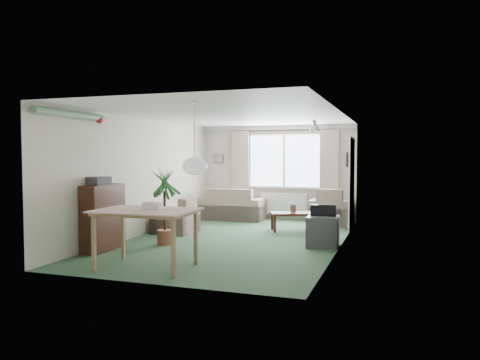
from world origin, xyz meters
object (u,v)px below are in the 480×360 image
(armchair_left, at_px, (175,215))
(tv_cube, at_px, (323,231))
(pet_bed, at_px, (320,236))
(armchair_corner, at_px, (332,206))
(coffee_table, at_px, (292,222))
(houseplant, at_px, (165,205))
(dining_table, at_px, (146,239))
(bookshelf, at_px, (103,217))
(sofa, at_px, (232,204))

(armchair_left, xyz_separation_m, tv_cube, (3.20, -0.51, -0.10))
(armchair_left, height_order, pet_bed, armchair_left)
(armchair_corner, height_order, coffee_table, armchair_corner)
(armchair_corner, relative_size, pet_bed, 1.66)
(armchair_corner, relative_size, houseplant, 0.67)
(armchair_corner, xyz_separation_m, houseplant, (-2.55, -3.54, 0.29))
(houseplant, bearing_deg, dining_table, -70.67)
(armchair_left, bearing_deg, bookshelf, -7.93)
(armchair_left, bearing_deg, sofa, 170.16)
(sofa, relative_size, coffee_table, 1.79)
(sofa, xyz_separation_m, armchair_left, (-0.46, -2.30, -0.03))
(tv_cube, bearing_deg, armchair_corner, 91.87)
(coffee_table, relative_size, bookshelf, 0.79)
(coffee_table, bearing_deg, houseplant, -129.64)
(dining_table, xyz_separation_m, tv_cube, (2.19, 2.43, -0.14))
(sofa, height_order, pet_bed, sofa)
(armchair_corner, distance_m, bookshelf, 5.47)
(sofa, distance_m, bookshelf, 4.45)
(bookshelf, height_order, houseplant, houseplant)
(armchair_corner, bearing_deg, coffee_table, 63.29)
(armchair_corner, distance_m, armchair_left, 3.75)
(armchair_left, xyz_separation_m, dining_table, (1.01, -2.94, 0.04))
(coffee_table, xyz_separation_m, pet_bed, (0.73, -0.73, -0.14))
(sofa, xyz_separation_m, tv_cube, (2.74, -2.81, -0.13))
(houseplant, xyz_separation_m, tv_cube, (2.78, 0.76, -0.45))
(armchair_corner, xyz_separation_m, armchair_left, (-2.98, -2.28, -0.06))
(bookshelf, bearing_deg, tv_cube, 22.53)
(pet_bed, bearing_deg, sofa, 141.66)
(sofa, xyz_separation_m, dining_table, (0.55, -5.24, 0.01))
(sofa, bearing_deg, armchair_left, 77.63)
(armchair_left, bearing_deg, coffee_table, 114.90)
(dining_table, height_order, tv_cube, dining_table)
(pet_bed, bearing_deg, armchair_left, -174.90)
(armchair_left, height_order, coffee_table, armchair_left)
(armchair_left, distance_m, dining_table, 3.11)
(houseplant, bearing_deg, tv_cube, 15.23)
(bookshelf, xyz_separation_m, houseplant, (0.76, 0.80, 0.15))
(armchair_corner, bearing_deg, tv_cube, 95.91)
(sofa, distance_m, armchair_corner, 2.52)
(sofa, bearing_deg, dining_table, 94.88)
(armchair_left, relative_size, bookshelf, 0.73)
(armchair_corner, relative_size, coffee_table, 1.07)
(sofa, height_order, armchair_left, sofa)
(coffee_table, xyz_separation_m, dining_table, (-1.29, -3.94, 0.21))
(dining_table, bearing_deg, houseplant, 109.33)
(armchair_left, bearing_deg, houseplant, 19.84)
(houseplant, height_order, tv_cube, houseplant)
(armchair_left, relative_size, coffee_table, 0.92)
(armchair_corner, height_order, armchair_left, armchair_corner)
(sofa, relative_size, armchair_corner, 1.68)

